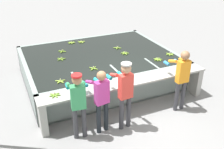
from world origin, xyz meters
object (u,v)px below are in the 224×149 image
Objects in this scene: worker_0 at (78,100)px; banana_bunch_floating_0 at (125,53)px; banana_bunch_floating_7 at (60,81)px; worker_2 at (125,89)px; banana_bunch_floating_3 at (81,42)px; banana_bunch_floating_1 at (170,54)px; banana_bunch_ledge_0 at (55,95)px; banana_bunch_floating_8 at (93,68)px; banana_bunch_floating_5 at (61,59)px; knife_0 at (128,81)px; banana_bunch_floating_4 at (117,48)px; banana_bunch_floating_9 at (158,59)px; banana_bunch_ledge_1 at (101,87)px; banana_bunch_floating_6 at (62,51)px; worker_3 at (182,75)px; banana_bunch_floating_2 at (72,43)px; worker_1 at (101,96)px.

banana_bunch_floating_0 is at bearing 44.52° from worker_0.
banana_bunch_floating_0 and banana_bunch_floating_7 have the same top height.
worker_2 reaches higher than banana_bunch_floating_3.
banana_bunch_ledge_0 is at bearing -165.81° from banana_bunch_floating_1.
banana_bunch_floating_8 is (-2.60, 0.00, 0.00)m from banana_bunch_floating_1.
banana_bunch_floating_1 is at bearing 23.95° from worker_0.
banana_bunch_floating_5 is (-1.99, 0.38, 0.00)m from banana_bunch_floating_0.
knife_0 is at bearing -87.39° from banana_bunch_floating_3.
worker_0 is 3.57m from banana_bunch_floating_4.
banana_bunch_ledge_0 is at bearing -166.70° from banana_bunch_floating_9.
banana_bunch_floating_9 is 2.39m from banana_bunch_ledge_1.
banana_bunch_ledge_1 is at bearing -100.02° from banana_bunch_floating_3.
worker_0 is 5.87× the size of banana_bunch_floating_7.
banana_bunch_floating_0 is (2.27, 2.24, -0.09)m from worker_0.
banana_bunch_floating_0 is at bearing 26.35° from banana_bunch_floating_8.
knife_0 is (0.54, -1.08, -0.01)m from banana_bunch_floating_8.
banana_bunch_ledge_0 reaches higher than banana_bunch_floating_0.
worker_3 is at bearing -54.54° from banana_bunch_floating_6.
banana_bunch_floating_8 is at bearing -91.21° from banana_bunch_floating_2.
banana_bunch_floating_9 is (0.71, -1.40, -0.00)m from banana_bunch_floating_4.
banana_bunch_floating_5 is 1.02× the size of knife_0.
banana_bunch_floating_9 is at bearing -63.21° from banana_bunch_floating_4.
banana_bunch_floating_6 is at bearing 95.53° from banana_bunch_ledge_1.
banana_bunch_floating_6 is at bearing 71.96° from banana_bunch_ledge_0.
worker_0 is 6.52× the size of banana_bunch_floating_6.
worker_2 reaches higher than banana_bunch_floating_0.
worker_2 is at bearing -93.55° from banana_bunch_floating_3.
banana_bunch_ledge_1 is at bearing -158.08° from banana_bunch_floating_9.
banana_bunch_ledge_0 reaches higher than banana_bunch_floating_9.
banana_bunch_floating_2 is at bearing 91.38° from worker_2.
worker_3 is at bearing -21.19° from knife_0.
banana_bunch_ledge_0 is at bearing -140.33° from banana_bunch_floating_4.
banana_bunch_ledge_0 is at bearing -114.71° from banana_bunch_floating_7.
banana_bunch_floating_2 is at bearing 52.76° from banana_bunch_floating_6.
banana_bunch_floating_6 is at bearing 81.61° from worker_0.
worker_0 reaches higher than banana_bunch_ledge_0.
banana_bunch_floating_8 is at bearing 179.91° from banana_bunch_floating_1.
banana_bunch_floating_0 is at bearing 65.70° from knife_0.
banana_bunch_floating_2 is 3.44m from banana_bunch_ledge_1.
banana_bunch_floating_2 is at bearing 85.77° from banana_bunch_ledge_1.
worker_1 is 5.64× the size of banana_bunch_floating_1.
banana_bunch_ledge_0 is at bearing -108.30° from banana_bunch_floating_5.
worker_3 is at bearing -77.40° from banana_bunch_floating_0.
banana_bunch_floating_0 and banana_bunch_floating_1 have the same top height.
banana_bunch_floating_1 is (1.27, -0.66, 0.00)m from banana_bunch_floating_0.
worker_0 is 6.66× the size of banana_bunch_floating_8.
worker_3 reaches higher than knife_0.
banana_bunch_floating_1 is 1.04× the size of knife_0.
worker_1 reaches higher than banana_bunch_floating_6.
worker_3 is 6.13× the size of banana_bunch_floating_7.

